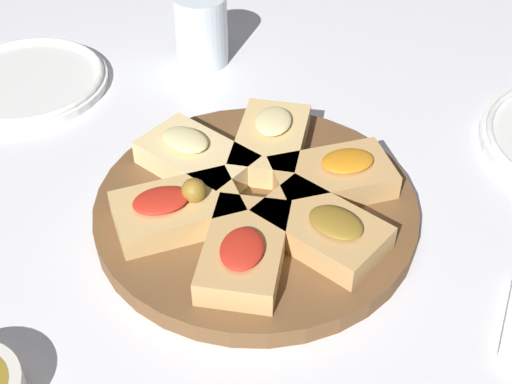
% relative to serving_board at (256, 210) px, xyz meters
% --- Properties ---
extents(ground_plane, '(3.00, 3.00, 0.00)m').
position_rel_serving_board_xyz_m(ground_plane, '(0.00, 0.00, -0.01)').
color(ground_plane, white).
extents(serving_board, '(0.33, 0.33, 0.02)m').
position_rel_serving_board_xyz_m(serving_board, '(0.00, 0.00, 0.00)').
color(serving_board, brown).
rests_on(serving_board, ground_plane).
extents(focaccia_slice_0, '(0.14, 0.12, 0.04)m').
position_rel_serving_board_xyz_m(focaccia_slice_0, '(-0.07, 0.04, 0.03)').
color(focaccia_slice_0, '#E5C689').
rests_on(focaccia_slice_0, serving_board).
extents(focaccia_slice_1, '(0.14, 0.12, 0.05)m').
position_rel_serving_board_xyz_m(focaccia_slice_1, '(-0.07, -0.04, 0.03)').
color(focaccia_slice_1, tan).
rests_on(focaccia_slice_1, serving_board).
extents(focaccia_slice_2, '(0.08, 0.12, 0.04)m').
position_rel_serving_board_xyz_m(focaccia_slice_2, '(-0.00, -0.08, 0.03)').
color(focaccia_slice_2, tan).
rests_on(focaccia_slice_2, serving_board).
extents(focaccia_slice_3, '(0.14, 0.12, 0.04)m').
position_rel_serving_board_xyz_m(focaccia_slice_3, '(0.07, -0.04, 0.03)').
color(focaccia_slice_3, tan).
rests_on(focaccia_slice_3, serving_board).
extents(focaccia_slice_4, '(0.14, 0.11, 0.04)m').
position_rel_serving_board_xyz_m(focaccia_slice_4, '(0.08, 0.03, 0.03)').
color(focaccia_slice_4, tan).
rests_on(focaccia_slice_4, serving_board).
extents(focaccia_slice_5, '(0.08, 0.12, 0.04)m').
position_rel_serving_board_xyz_m(focaccia_slice_5, '(0.01, 0.08, 0.03)').
color(focaccia_slice_5, '#DBB775').
rests_on(focaccia_slice_5, serving_board).
extents(plate_left, '(0.20, 0.20, 0.02)m').
position_rel_serving_board_xyz_m(plate_left, '(-0.32, 0.20, -0.00)').
color(plate_left, white).
rests_on(plate_left, ground_plane).
extents(water_glass, '(0.07, 0.07, 0.09)m').
position_rel_serving_board_xyz_m(water_glass, '(-0.11, 0.29, 0.04)').
color(water_glass, silver).
rests_on(water_glass, ground_plane).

